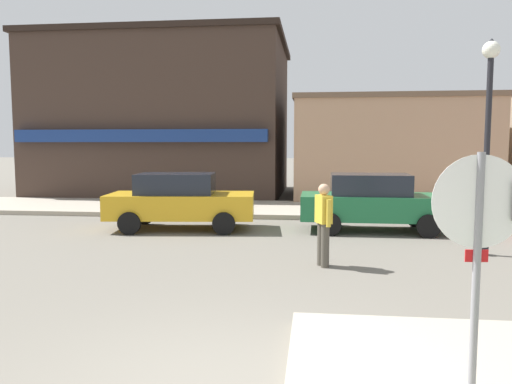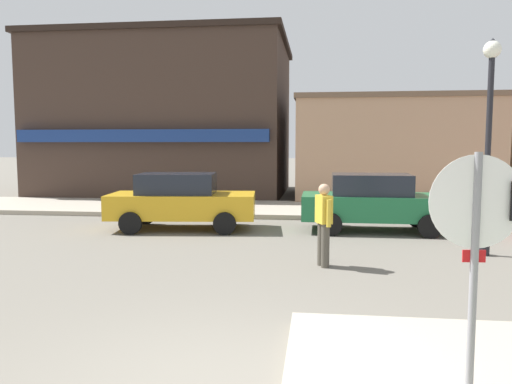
{
  "view_description": "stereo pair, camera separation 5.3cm",
  "coord_description": "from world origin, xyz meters",
  "views": [
    {
      "loc": [
        0.85,
        -4.45,
        2.37
      ],
      "look_at": [
        -0.21,
        4.5,
        1.5
      ],
      "focal_mm": 35.0,
      "sensor_mm": 36.0,
      "label": 1
    },
    {
      "loc": [
        0.9,
        -4.45,
        2.37
      ],
      "look_at": [
        -0.21,
        4.5,
        1.5
      ],
      "focal_mm": 35.0,
      "sensor_mm": 36.0,
      "label": 2
    }
  ],
  "objects": [
    {
      "name": "lamp_post",
      "position": [
        4.45,
        6.56,
        2.96
      ],
      "size": [
        0.36,
        0.36,
        4.54
      ],
      "color": "black",
      "rests_on": "ground"
    },
    {
      "name": "pedestrian_crossing_near",
      "position": [
        1.03,
        5.15,
        0.87
      ],
      "size": [
        0.34,
        0.54,
        1.61
      ],
      "color": "#4C473D",
      "rests_on": "ground"
    },
    {
      "name": "stop_sign",
      "position": [
        2.27,
        0.04,
        1.52
      ],
      "size": [
        0.82,
        0.09,
        2.3
      ],
      "color": "gray",
      "rests_on": "ground"
    },
    {
      "name": "building_storefront_left_near",
      "position": [
        3.95,
        18.12,
        2.16
      ],
      "size": [
        7.96,
        7.01,
        4.31
      ],
      "color": "tan",
      "rests_on": "ground"
    },
    {
      "name": "parked_car_nearest",
      "position": [
        -2.86,
        8.97,
        0.81
      ],
      "size": [
        4.15,
        2.19,
        1.56
      ],
      "color": "gold",
      "rests_on": "ground"
    },
    {
      "name": "parked_car_second",
      "position": [
        2.46,
        9.3,
        0.81
      ],
      "size": [
        4.01,
        1.9,
        1.56
      ],
      "color": "#1E6B3D",
      "rests_on": "ground"
    },
    {
      "name": "building_corner_shop",
      "position": [
        -6.14,
        19.09,
        3.58
      ],
      "size": [
        11.23,
        8.64,
        7.16
      ],
      "color": "#3D2D26",
      "rests_on": "ground"
    },
    {
      "name": "kerb_far",
      "position": [
        0.0,
        13.02,
        0.07
      ],
      "size": [
        80.0,
        4.0,
        0.15
      ],
      "primitive_type": "cube",
      "color": "#A89E8C",
      "rests_on": "ground"
    }
  ]
}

